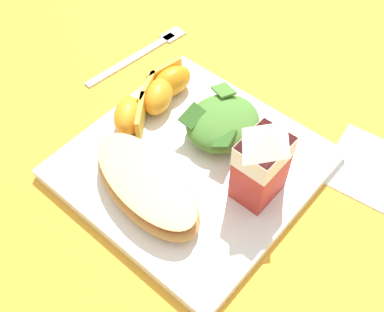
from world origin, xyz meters
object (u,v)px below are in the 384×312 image
at_px(white_plate, 192,165).
at_px(orange_wedge_front, 171,81).
at_px(orange_wedge_rear, 130,116).
at_px(green_salad_pile, 225,124).
at_px(cheesy_pizza_bread, 146,185).
at_px(paper_napkin, 373,169).
at_px(milk_carton, 262,161).
at_px(orange_wedge_middle, 157,96).
at_px(metal_fork, 144,51).

relative_size(white_plate, orange_wedge_front, 4.29).
bearing_deg(orange_wedge_rear, green_salad_pile, 123.88).
height_order(cheesy_pizza_bread, paper_napkin, cheesy_pizza_bread).
height_order(milk_carton, orange_wedge_middle, milk_carton).
distance_m(green_salad_pile, orange_wedge_middle, 0.10).
bearing_deg(orange_wedge_middle, paper_napkin, 111.76).
bearing_deg(paper_napkin, orange_wedge_middle, -68.24).
relative_size(cheesy_pizza_bread, orange_wedge_front, 2.78).
bearing_deg(green_salad_pile, orange_wedge_front, -97.49).
bearing_deg(cheesy_pizza_bread, orange_wedge_front, -147.14).
height_order(milk_carton, orange_wedge_rear, milk_carton).
distance_m(white_plate, orange_wedge_rear, 0.10).
relative_size(orange_wedge_rear, metal_fork, 0.37).
bearing_deg(white_plate, orange_wedge_rear, -84.76).
xyz_separation_m(white_plate, orange_wedge_front, (-0.07, -0.10, 0.03)).
bearing_deg(orange_wedge_rear, white_plate, 95.24).
height_order(cheesy_pizza_bread, orange_wedge_middle, orange_wedge_middle).
relative_size(cheesy_pizza_bread, metal_fork, 0.96).
xyz_separation_m(cheesy_pizza_bread, milk_carton, (-0.09, 0.09, 0.04)).
bearing_deg(orange_wedge_front, cheesy_pizza_bread, 32.86).
xyz_separation_m(white_plate, orange_wedge_rear, (0.01, -0.10, 0.03)).
height_order(cheesy_pizza_bread, orange_wedge_rear, orange_wedge_rear).
relative_size(green_salad_pile, orange_wedge_middle, 1.44).
distance_m(white_plate, milk_carton, 0.11).
bearing_deg(white_plate, paper_napkin, 130.21).
xyz_separation_m(white_plate, paper_napkin, (-0.15, 0.18, -0.01)).
bearing_deg(orange_wedge_rear, orange_wedge_front, -177.62).
relative_size(green_salad_pile, metal_fork, 0.53).
bearing_deg(metal_fork, paper_napkin, 94.20).
bearing_deg(orange_wedge_front, white_plate, 54.08).
distance_m(orange_wedge_front, orange_wedge_middle, 0.03).
height_order(green_salad_pile, paper_napkin, green_salad_pile).
bearing_deg(orange_wedge_middle, green_salad_pile, 101.08).
distance_m(green_salad_pile, orange_wedge_front, 0.11).
xyz_separation_m(cheesy_pizza_bread, green_salad_pile, (-0.13, 0.01, 0.00)).
bearing_deg(orange_wedge_middle, orange_wedge_front, -170.26).
bearing_deg(orange_wedge_middle, orange_wedge_rear, -2.70).
relative_size(orange_wedge_front, metal_fork, 0.35).
distance_m(cheesy_pizza_bread, orange_wedge_front, 0.17).
bearing_deg(paper_napkin, cheesy_pizza_bread, -39.92).
bearing_deg(orange_wedge_front, metal_fork, -115.15).
relative_size(cheesy_pizza_bread, orange_wedge_middle, 2.61).
distance_m(orange_wedge_front, orange_wedge_rear, 0.08).
height_order(cheesy_pizza_bread, metal_fork, cheesy_pizza_bread).
xyz_separation_m(orange_wedge_middle, orange_wedge_rear, (0.05, -0.00, 0.00)).
xyz_separation_m(white_plate, metal_fork, (-0.12, -0.20, -0.01)).
bearing_deg(cheesy_pizza_bread, orange_wedge_middle, -141.74).
bearing_deg(metal_fork, milk_carton, 70.19).
bearing_deg(orange_wedge_front, orange_wedge_middle, 9.74).
bearing_deg(milk_carton, metal_fork, -109.81).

